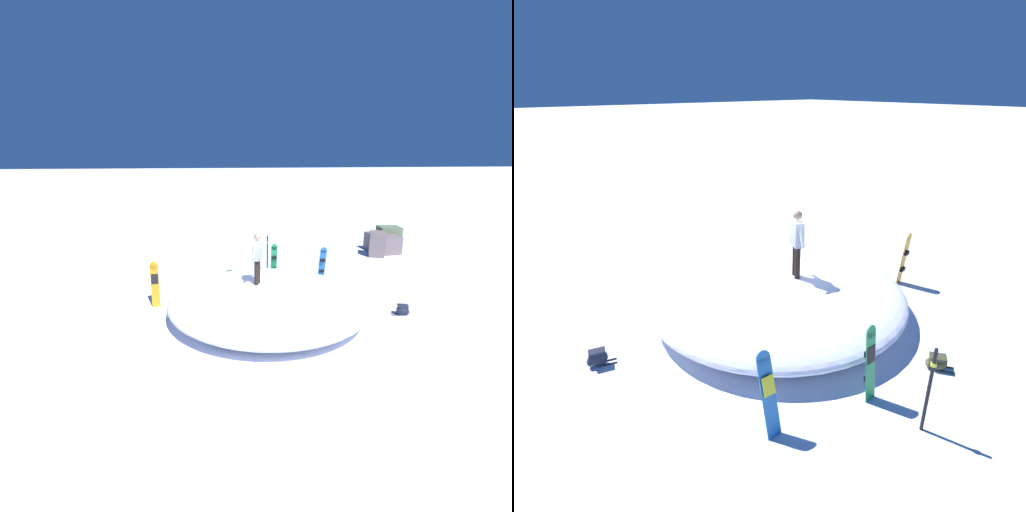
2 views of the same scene
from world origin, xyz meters
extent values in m
plane|color=white|center=(0.00, 0.00, 0.00)|extent=(240.00, 240.00, 0.00)
ellipsoid|color=white|center=(0.49, 0.03, 0.49)|extent=(9.24, 9.24, 0.99)
cylinder|color=black|center=(0.22, 0.46, 1.41)|extent=(0.14, 0.14, 0.85)
cylinder|color=black|center=(0.14, 0.27, 1.41)|extent=(0.14, 0.14, 0.85)
cube|color=#8C939E|center=(0.18, 0.36, 2.15)|extent=(0.40, 0.52, 0.63)
sphere|color=tan|center=(0.18, 0.36, 2.61)|extent=(0.23, 0.23, 0.23)
cylinder|color=#8C939E|center=(0.32, 0.66, 2.20)|extent=(0.24, 0.40, 0.52)
cylinder|color=#8C939E|center=(0.04, 0.07, 2.20)|extent=(0.24, 0.40, 0.52)
cube|color=#1E8C47|center=(1.32, 3.61, 0.72)|extent=(0.26, 0.17, 1.44)
cylinder|color=#1E8C47|center=(1.32, 3.54, 1.43)|extent=(0.26, 0.05, 0.26)
cube|color=black|center=(1.32, 3.60, 0.98)|extent=(0.22, 0.05, 0.34)
cube|color=black|center=(1.32, 3.54, 0.98)|extent=(0.19, 0.08, 0.12)
cube|color=black|center=(1.32, 3.59, 0.46)|extent=(0.19, 0.08, 0.12)
cube|color=orange|center=(-3.29, 1.24, 0.74)|extent=(0.30, 0.20, 1.48)
cylinder|color=orange|center=(-3.30, 1.31, 1.48)|extent=(0.29, 0.08, 0.28)
cube|color=black|center=(-3.29, 1.25, 1.00)|extent=(0.24, 0.08, 0.36)
cube|color=black|center=(-3.30, 1.31, 1.00)|extent=(0.20, 0.11, 0.12)
cube|color=black|center=(-3.30, 1.26, 0.47)|extent=(0.20, 0.11, 0.12)
cube|color=#2672BF|center=(3.25, 3.04, 0.70)|extent=(0.29, 0.37, 1.40)
cylinder|color=#2672BF|center=(3.24, 2.88, 1.40)|extent=(0.28, 0.10, 0.27)
cube|color=yellow|center=(3.25, 3.03, 0.95)|extent=(0.24, 0.10, 0.34)
cube|color=black|center=(3.25, 2.94, 0.95)|extent=(0.20, 0.10, 0.12)
cube|color=black|center=(3.25, 3.06, 0.45)|extent=(0.20, 0.10, 0.12)
ellipsoid|color=#383D23|center=(-0.49, 4.00, 0.15)|extent=(0.47, 0.49, 0.30)
ellipsoid|color=#4B5131|center=(-0.39, 3.85, 0.11)|extent=(0.25, 0.22, 0.15)
cube|color=#383D23|center=(-0.49, 4.00, 0.28)|extent=(0.40, 0.41, 0.06)
cylinder|color=#383D23|center=(-0.54, 4.22, 0.01)|extent=(0.19, 0.24, 0.04)
cylinder|color=#383D23|center=(-0.68, 4.12, 0.01)|extent=(0.19, 0.24, 0.04)
ellipsoid|color=#1E2333|center=(4.93, -0.60, 0.18)|extent=(0.45, 0.35, 0.37)
ellipsoid|color=#2B3144|center=(5.10, -0.64, 0.13)|extent=(0.16, 0.22, 0.18)
cube|color=#1E2333|center=(4.93, -0.60, 0.34)|extent=(0.37, 0.30, 0.06)
cylinder|color=#1E2333|center=(4.74, -0.47, 0.01)|extent=(0.27, 0.11, 0.04)
cylinder|color=#1E2333|center=(4.70, -0.61, 0.01)|extent=(0.27, 0.11, 0.04)
cylinder|color=black|center=(1.22, 4.69, 0.84)|extent=(0.06, 0.06, 1.67)
cylinder|color=yellow|center=(1.22, 4.69, 1.37)|extent=(0.10, 0.10, 0.06)
cube|color=#64595A|center=(7.99, 7.40, 0.49)|extent=(1.48, 1.90, 0.97)
cube|color=#675859|center=(7.29, 6.59, 0.64)|extent=(1.04, 1.08, 1.29)
cube|color=#5B6A4D|center=(8.55, 7.89, 0.64)|extent=(1.22, 1.12, 1.28)
camera|label=1|loc=(-1.41, -11.49, 5.25)|focal=26.50mm
camera|label=2|loc=(6.54, 7.06, 5.46)|focal=28.25mm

